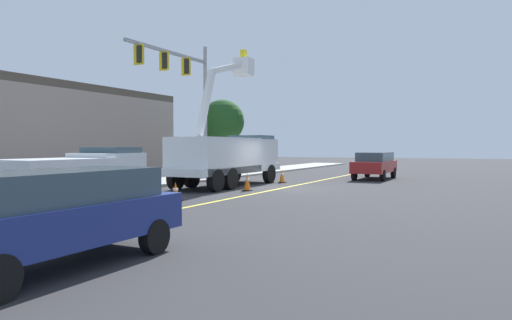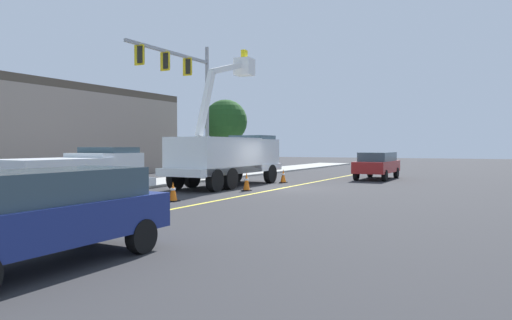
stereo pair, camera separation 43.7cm
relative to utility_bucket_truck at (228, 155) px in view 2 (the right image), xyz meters
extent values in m
plane|color=#2D2D30|center=(-0.12, -3.06, -1.62)|extent=(120.00, 120.00, 0.00)
cube|color=#9E9E99|center=(0.64, 4.34, -1.56)|extent=(60.06, 9.68, 0.12)
cube|color=yellow|center=(-0.12, -3.06, -1.61)|extent=(49.76, 5.24, 0.01)
cube|color=silver|center=(-0.19, 0.03, -0.72)|extent=(8.41, 3.32, 0.36)
cube|color=silver|center=(2.42, -0.24, 0.05)|extent=(2.85, 2.60, 1.60)
cube|color=#384C56|center=(2.62, -0.26, 0.75)|extent=(2.01, 2.27, 0.64)
cube|color=silver|center=(-1.17, 0.13, 0.00)|extent=(5.48, 3.02, 1.80)
cube|color=white|center=(-2.15, 0.18, 2.53)|extent=(1.28, 0.53, 3.25)
cube|color=white|center=(-0.35, -0.21, 4.49)|extent=(2.78, 0.85, 1.02)
cube|color=white|center=(0.97, -0.49, 4.71)|extent=(0.90, 0.90, 0.90)
cube|color=yellow|center=(0.97, -0.49, 5.31)|extent=(0.36, 0.24, 0.60)
cylinder|color=black|center=(2.78, 0.85, -1.10)|extent=(1.07, 0.44, 1.04)
cylinder|color=black|center=(2.55, -1.38, -1.10)|extent=(1.07, 0.44, 1.04)
cylinder|color=black|center=(-1.54, 1.30, -1.10)|extent=(1.07, 0.44, 1.04)
cylinder|color=black|center=(-1.77, -0.94, -1.10)|extent=(1.07, 0.44, 1.04)
cylinder|color=black|center=(-2.85, 1.43, -1.10)|extent=(1.07, 0.44, 1.04)
cylinder|color=black|center=(-3.08, -0.81, -1.10)|extent=(1.07, 0.44, 1.04)
cube|color=silver|center=(-9.69, 1.00, -0.87)|extent=(5.78, 2.66, 0.30)
cube|color=silver|center=(-8.47, 0.87, -0.32)|extent=(2.20, 2.13, 1.10)
cube|color=#384C56|center=(-8.27, 0.85, 0.16)|extent=(1.52, 1.89, 0.56)
cube|color=silver|center=(-10.69, 1.10, -0.47)|extent=(3.56, 2.43, 1.10)
cylinder|color=black|center=(-7.76, 1.75, -1.20)|extent=(0.87, 0.38, 0.84)
cylinder|color=black|center=(-7.95, -0.13, -1.20)|extent=(0.87, 0.38, 0.84)
cylinder|color=black|center=(-11.43, 2.13, -1.20)|extent=(0.87, 0.38, 0.84)
cylinder|color=black|center=(-11.63, 0.25, -1.20)|extent=(0.87, 0.38, 0.84)
cube|color=maroon|center=(7.98, -6.52, -0.83)|extent=(4.97, 2.38, 0.70)
cube|color=#384C56|center=(8.13, -6.53, -0.23)|extent=(3.61, 2.01, 0.60)
cylinder|color=black|center=(6.27, -7.20, -1.28)|extent=(0.70, 0.31, 0.68)
cylinder|color=black|center=(6.44, -5.50, -1.28)|extent=(0.70, 0.31, 0.68)
cylinder|color=black|center=(9.51, -7.54, -1.28)|extent=(0.70, 0.31, 0.68)
cylinder|color=black|center=(9.69, -5.83, -1.28)|extent=(0.70, 0.31, 0.68)
cube|color=navy|center=(-15.95, -4.07, -0.83)|extent=(4.97, 2.38, 0.70)
cube|color=#384C56|center=(-15.80, -4.09, -0.23)|extent=(3.61, 2.01, 0.60)
cylinder|color=black|center=(-14.41, -5.09, -1.28)|extent=(0.70, 0.31, 0.68)
cylinder|color=black|center=(-14.24, -3.39, -1.28)|extent=(0.70, 0.31, 0.68)
cube|color=black|center=(-12.67, -0.78, -1.60)|extent=(0.40, 0.40, 0.04)
cone|color=orange|center=(-12.67, -0.78, -1.17)|extent=(0.32, 0.32, 0.82)
cylinder|color=white|center=(-12.67, -0.78, -1.09)|extent=(0.20, 0.20, 0.08)
cube|color=black|center=(-6.91, -1.02, -1.60)|extent=(0.40, 0.40, 0.04)
cone|color=orange|center=(-6.91, -1.02, -1.23)|extent=(0.32, 0.32, 0.71)
cylinder|color=white|center=(-6.91, -1.02, -1.15)|extent=(0.20, 0.20, 0.08)
cube|color=black|center=(-2.06, -1.94, -1.60)|extent=(0.40, 0.40, 0.04)
cone|color=orange|center=(-2.06, -1.94, -1.17)|extent=(0.32, 0.32, 0.82)
cylinder|color=white|center=(-2.06, -1.94, -1.09)|extent=(0.20, 0.20, 0.08)
cube|color=black|center=(3.04, -1.99, -1.60)|extent=(0.40, 0.40, 0.04)
cone|color=orange|center=(3.04, -1.99, -1.21)|extent=(0.32, 0.32, 0.73)
cylinder|color=white|center=(3.04, -1.99, -1.14)|extent=(0.20, 0.20, 0.08)
cylinder|color=gray|center=(3.34, 3.06, 2.45)|extent=(0.22, 0.22, 8.13)
cube|color=gray|center=(-0.12, 3.41, 5.57)|extent=(6.93, 0.87, 0.16)
cube|color=gold|center=(1.36, 3.26, 5.02)|extent=(0.18, 0.57, 1.00)
cube|color=black|center=(1.35, 3.16, 5.02)|extent=(0.23, 0.34, 0.84)
cube|color=gold|center=(-0.62, 3.46, 5.02)|extent=(0.18, 0.57, 1.00)
cube|color=black|center=(-0.63, 3.36, 5.02)|extent=(0.23, 0.34, 0.84)
cube|color=gold|center=(-2.59, 3.66, 5.02)|extent=(0.18, 0.57, 1.00)
cube|color=black|center=(-2.60, 3.56, 5.02)|extent=(0.23, 0.34, 0.84)
cube|color=gray|center=(-0.68, 15.03, 1.20)|extent=(24.75, 10.18, 5.63)
cube|color=#4C4238|center=(-0.68, 15.03, 4.26)|extent=(24.75, 10.18, 0.50)
cylinder|color=brown|center=(8.83, 4.51, -0.23)|extent=(0.32, 0.32, 2.78)
sphere|color=#1E471C|center=(8.83, 4.51, 2.28)|extent=(3.20, 3.20, 3.20)
camera|label=1|loc=(-22.12, -10.24, 0.50)|focal=32.67mm
camera|label=2|loc=(-21.96, -10.64, 0.50)|focal=32.67mm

